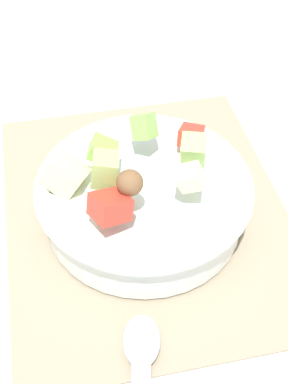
# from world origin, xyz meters

# --- Properties ---
(ground_plane) EXTENTS (2.40, 2.40, 0.00)m
(ground_plane) POSITION_xyz_m (0.00, 0.00, 0.00)
(ground_plane) COLOR silver
(placemat) EXTENTS (0.41, 0.33, 0.01)m
(placemat) POSITION_xyz_m (0.00, 0.00, 0.00)
(placemat) COLOR gray
(placemat) RESTS_ON ground_plane
(salad_bowl) EXTENTS (0.24, 0.24, 0.12)m
(salad_bowl) POSITION_xyz_m (0.01, -0.01, 0.04)
(salad_bowl) COLOR white
(salad_bowl) RESTS_ON placemat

